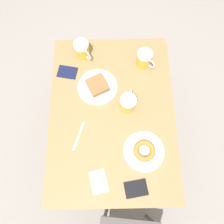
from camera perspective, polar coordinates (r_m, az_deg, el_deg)
ground_plane at (r=2.10m, az=-0.00°, el=-6.90°), size 8.00×8.00×0.00m
table at (r=1.42m, az=-0.00°, el=-1.10°), size 0.78×1.09×0.77m
plate_with_cake at (r=1.41m, az=-3.83°, el=6.77°), size 0.25×0.25×0.05m
plate_with_donut at (r=1.30m, az=8.40°, el=-10.04°), size 0.24×0.24×0.04m
beer_mug_left at (r=1.50m, az=-7.81°, el=15.81°), size 0.11×0.12×0.12m
beer_mug_center at (r=1.32m, az=4.17°, el=2.37°), size 0.10×0.14×0.12m
beer_mug_right at (r=1.47m, az=8.43°, el=13.56°), size 0.12×0.11×0.12m
napkin_folded at (r=1.29m, az=-3.49°, el=-17.68°), size 0.11×0.14×0.00m
fork at (r=1.33m, az=-8.72°, el=-6.27°), size 0.07×0.17×0.00m
passport_near_edge at (r=1.29m, az=6.28°, el=-19.30°), size 0.14×0.11×0.01m
passport_far_edge at (r=1.50m, az=-11.60°, el=10.16°), size 0.14×0.11×0.01m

